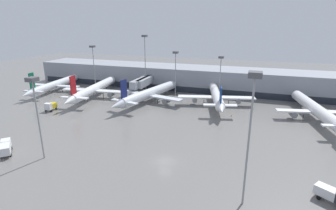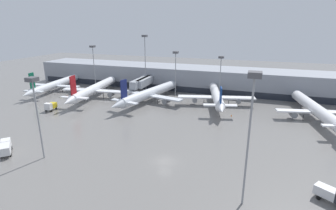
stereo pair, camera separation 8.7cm
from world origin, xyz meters
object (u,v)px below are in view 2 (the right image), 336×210
object	(u,v)px
service_truck_2	(51,106)
apron_light_mast_6	(252,105)
parked_jet_0	(316,110)
traffic_cone_2	(67,95)
parked_jet_4	(56,84)
apron_light_mast_5	(145,48)
apron_light_mast_3	(176,61)
parked_jet_5	(149,94)
service_truck_0	(334,194)
apron_light_mast_1	(34,95)
traffic_cone_3	(231,115)
apron_light_mast_0	(221,64)
parked_jet_2	(94,89)
parked_jet_1	(216,96)
apron_light_mast_4	(93,55)
service_truck_1	(5,147)

from	to	relation	value
service_truck_2	apron_light_mast_6	xyz separation A→B (m)	(60.38, -26.71, 14.37)
parked_jet_0	traffic_cone_2	distance (m)	84.40
parked_jet_4	apron_light_mast_5	size ratio (longest dim) A/B	1.67
apron_light_mast_3	parked_jet_5	bearing A→B (deg)	-118.78
service_truck_0	traffic_cone_2	bearing A→B (deg)	-172.81
apron_light_mast_1	apron_light_mast_6	xyz separation A→B (m)	(39.54, -1.59, 2.47)
traffic_cone_3	apron_light_mast_1	size ratio (longest dim) A/B	0.03
parked_jet_4	apron_light_mast_1	world-z (taller)	apron_light_mast_1
apron_light_mast_0	apron_light_mast_1	world-z (taller)	apron_light_mast_1
apron_light_mast_0	service_truck_2	bearing A→B (deg)	-145.65
service_truck_0	service_truck_2	world-z (taller)	service_truck_0
parked_jet_0	apron_light_mast_0	world-z (taller)	apron_light_mast_0
parked_jet_2	apron_light_mast_6	distance (m)	72.78
traffic_cone_2	parked_jet_1	bearing A→B (deg)	6.59
parked_jet_5	service_truck_2	distance (m)	31.99
parked_jet_5	apron_light_mast_0	size ratio (longest dim) A/B	2.49
parked_jet_5	service_truck_0	size ratio (longest dim) A/B	7.43
parked_jet_2	service_truck_2	world-z (taller)	parked_jet_2
traffic_cone_3	apron_light_mast_0	bearing A→B (deg)	108.38
apron_light_mast_6	apron_light_mast_1	bearing A→B (deg)	177.69
parked_jet_1	traffic_cone_2	world-z (taller)	parked_jet_1
service_truck_2	traffic_cone_2	size ratio (longest dim) A/B	6.09
parked_jet_4	apron_light_mast_5	bearing A→B (deg)	-77.22
parked_jet_5	traffic_cone_3	distance (m)	29.59
parked_jet_1	apron_light_mast_0	size ratio (longest dim) A/B	2.23
parked_jet_2	apron_light_mast_0	world-z (taller)	apron_light_mast_0
parked_jet_4	apron_light_mast_5	distance (m)	39.32
apron_light_mast_3	apron_light_mast_4	bearing A→B (deg)	-179.34
traffic_cone_2	apron_light_mast_1	distance (m)	51.18
service_truck_2	traffic_cone_2	distance (m)	17.36
traffic_cone_3	apron_light_mast_3	world-z (taller)	apron_light_mast_3
apron_light_mast_0	apron_light_mast_1	distance (m)	64.08
parked_jet_5	apron_light_mast_1	bearing A→B (deg)	-173.67
service_truck_0	apron_light_mast_5	distance (m)	79.44
traffic_cone_2	apron_light_mast_5	world-z (taller)	apron_light_mast_5
service_truck_0	service_truck_2	xyz separation A→B (m)	(-73.49, 22.15, -0.05)
parked_jet_0	service_truck_0	bearing A→B (deg)	161.98
parked_jet_2	service_truck_2	size ratio (longest dim) A/B	9.38
apron_light_mast_1	apron_light_mast_4	size ratio (longest dim) A/B	0.94
service_truck_0	service_truck_1	size ratio (longest dim) A/B	0.94
parked_jet_4	apron_light_mast_3	xyz separation A→B (m)	(48.12, 8.94, 10.62)
service_truck_1	parked_jet_2	bearing A→B (deg)	-36.18
apron_light_mast_0	service_truck_0	bearing A→B (deg)	-65.23
parked_jet_1	apron_light_mast_5	distance (m)	34.85
service_truck_1	parked_jet_1	bearing A→B (deg)	-83.23
parked_jet_0	apron_light_mast_3	bearing A→B (deg)	62.64
traffic_cone_3	apron_light_mast_1	world-z (taller)	apron_light_mast_1
apron_light_mast_5	apron_light_mast_0	bearing A→B (deg)	-0.21
parked_jet_0	parked_jet_4	xyz separation A→B (m)	(-93.76, 3.44, -0.34)
parked_jet_2	parked_jet_1	bearing A→B (deg)	-91.14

